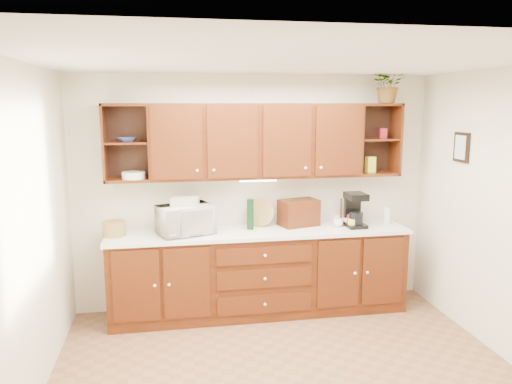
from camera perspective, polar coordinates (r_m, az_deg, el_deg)
name	(u,v)px	position (r m, az deg, el deg)	size (l,w,h in m)	color
floor	(291,382)	(4.45, 4.00, -20.84)	(4.00, 4.00, 0.00)	brown
ceiling	(295,61)	(3.83, 4.49, 14.73)	(4.00, 4.00, 0.00)	white
back_wall	(255,192)	(5.62, -0.16, -0.03)	(4.00, 4.00, 0.00)	beige
left_wall	(23,243)	(3.97, -25.13, -5.29)	(3.50, 3.50, 0.00)	beige
base_cabinets	(259,273)	(5.55, 0.38, -9.24)	(3.20, 0.60, 0.90)	#371206
countertop	(260,232)	(5.40, 0.41, -4.57)	(3.24, 0.64, 0.04)	white
upper_cabinets	(258,141)	(5.39, 0.23, 5.89)	(3.20, 0.33, 0.80)	#371206
undercabinet_light	(258,180)	(5.38, 0.23, 1.36)	(0.40, 0.05, 0.03)	white
framed_picture	(462,147)	(5.47, 22.44, 4.75)	(0.03, 0.24, 0.30)	black
wicker_basket	(114,229)	(5.36, -15.90, -4.04)	(0.23, 0.23, 0.15)	olive
microwave	(185,220)	(5.26, -8.07, -3.15)	(0.55, 0.37, 0.30)	silver
towel_stack	(185,201)	(5.22, -8.12, -1.07)	(0.28, 0.20, 0.08)	#F1D571
wine_bottle	(250,214)	(5.39, -0.66, -2.55)	(0.07, 0.07, 0.33)	black
woven_tray	(260,225)	(5.57, 0.45, -3.83)	(0.32, 0.32, 0.02)	olive
bread_box	(299,213)	(5.59, 4.90, -2.37)	(0.42, 0.26, 0.29)	#371206
mug_tree	(341,221)	(5.69, 9.66, -3.26)	(0.26, 0.27, 0.30)	#371206
canister_red	(351,220)	(5.65, 10.85, -3.20)	(0.10, 0.10, 0.13)	maroon
canister_white	(387,216)	(5.84, 14.71, -2.62)	(0.08, 0.08, 0.19)	white
canister_yellow	(352,223)	(5.58, 10.94, -3.54)	(0.10, 0.10, 0.10)	yellow
coffee_maker	(355,210)	(5.62, 11.22, -2.07)	(0.21, 0.27, 0.38)	black
bowl_stack	(126,140)	(5.31, -14.60, 5.81)	(0.17, 0.17, 0.04)	#294497
plate_stack	(134,175)	(5.31, -13.82, 1.87)	(0.24, 0.24, 0.07)	white
pantry_box_yellow	(370,165)	(5.77, 12.94, 3.08)	(0.10, 0.08, 0.18)	yellow
pantry_box_red	(383,133)	(5.80, 14.30, 6.51)	(0.07, 0.07, 0.11)	maroon
potted_plant	(389,84)	(5.76, 14.95, 11.79)	(0.36, 0.31, 0.40)	#999999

